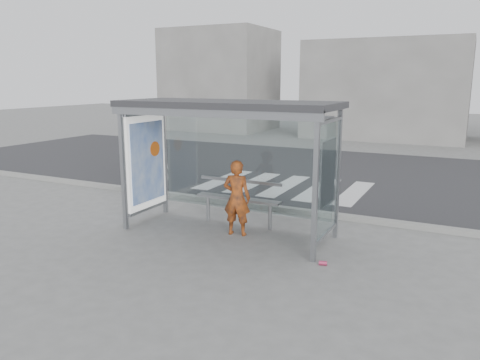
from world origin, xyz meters
The scene contains 10 objects.
ground centered at (0.00, 0.00, 0.00)m, with size 80.00×80.00×0.00m, color slate.
road centered at (0.00, 7.00, 0.00)m, with size 30.00×10.00×0.01m, color #2C2D2F.
curb centered at (0.00, 1.95, 0.06)m, with size 30.00×0.18×0.12m, color gray.
crosswalk centered at (-0.50, 4.50, 0.00)m, with size 4.55×3.00×0.00m.
bus_shelter centered at (-0.37, 0.06, 1.98)m, with size 4.25×1.65×2.62m.
building_left centered at (-10.00, 18.00, 3.00)m, with size 6.00×5.00×6.00m, color slate.
building_center centered at (0.00, 18.00, 2.50)m, with size 8.00×5.00×5.00m, color slate.
person centered at (0.21, 0.00, 0.75)m, with size 0.55×0.36×1.50m, color #BF5F12.
bench centered at (-0.05, 0.58, 0.57)m, with size 1.88×0.23×0.97m.
soda_can centered at (2.20, -0.78, 0.04)m, with size 0.07×0.07×0.14m, color #EF4678.
Camera 1 is at (4.20, -7.92, 3.00)m, focal length 35.00 mm.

